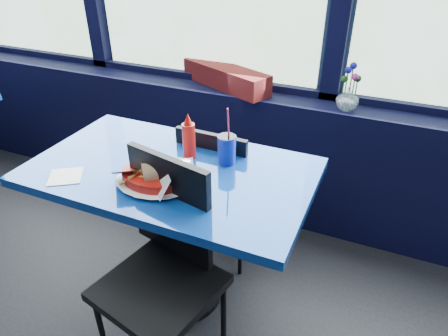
# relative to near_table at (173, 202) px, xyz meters

# --- Properties ---
(window_sill) EXTENTS (5.00, 0.26, 0.80)m
(window_sill) POSITION_rel_near_table_xyz_m (-0.30, 0.87, -0.17)
(window_sill) COLOR black
(window_sill) RESTS_ON ground
(near_table) EXTENTS (1.20, 0.70, 0.75)m
(near_table) POSITION_rel_near_table_xyz_m (0.00, 0.00, 0.00)
(near_table) COLOR black
(near_table) RESTS_ON ground
(chair_near_front) EXTENTS (0.49, 0.49, 0.91)m
(chair_near_front) POSITION_rel_near_table_xyz_m (0.11, -0.28, -0.05)
(chair_near_front) COLOR black
(chair_near_front) RESTS_ON ground
(chair_near_back) EXTENTS (0.38, 0.39, 0.83)m
(chair_near_back) POSITION_rel_near_table_xyz_m (0.08, 0.33, -0.09)
(chair_near_back) COLOR black
(chair_near_back) RESTS_ON ground
(planter_box) EXTENTS (0.62, 0.39, 0.12)m
(planter_box) POSITION_rel_near_table_xyz_m (-0.13, 0.89, 0.29)
(planter_box) COLOR maroon
(planter_box) RESTS_ON window_sill
(flower_vase) EXTENTS (0.15, 0.16, 0.25)m
(flower_vase) POSITION_rel_near_table_xyz_m (0.60, 0.82, 0.31)
(flower_vase) COLOR silver
(flower_vase) RESTS_ON window_sill
(food_basket) EXTENTS (0.33, 0.33, 0.11)m
(food_basket) POSITION_rel_near_table_xyz_m (0.01, -0.13, 0.22)
(food_basket) COLOR #A8110B
(food_basket) RESTS_ON near_table
(ketchup_bottle) EXTENTS (0.06, 0.06, 0.21)m
(ketchup_bottle) POSITION_rel_near_table_xyz_m (0.03, 0.11, 0.28)
(ketchup_bottle) COLOR #A8110B
(ketchup_bottle) RESTS_ON near_table
(soda_cup) EXTENTS (0.08, 0.08, 0.27)m
(soda_cup) POSITION_rel_near_table_xyz_m (0.20, 0.14, 0.25)
(soda_cup) COLOR #0E229B
(soda_cup) RESTS_ON near_table
(napkin) EXTENTS (0.18, 0.18, 0.00)m
(napkin) POSITION_rel_near_table_xyz_m (-0.36, -0.23, 0.18)
(napkin) COLOR white
(napkin) RESTS_ON near_table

